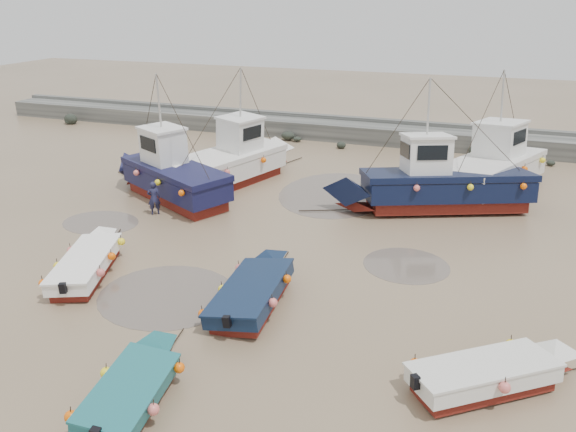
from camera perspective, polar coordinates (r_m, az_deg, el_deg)
name	(u,v)px	position (r m, az deg, el deg)	size (l,w,h in m)	color
ground	(233,279)	(20.94, -5.59, -6.35)	(120.00, 120.00, 0.00)	#8D765B
seawall	(363,133)	(40.53, 7.65, 8.39)	(60.00, 4.92, 1.50)	slate
puddle_a	(167,295)	(20.21, -12.15, -7.87)	(4.89, 4.89, 0.01)	#5D5249
puddle_b	(406,265)	(22.30, 11.92, -4.91)	(3.34, 3.34, 0.01)	#5D5249
puddle_c	(101,222)	(27.20, -18.49, -0.63)	(3.61, 3.61, 0.01)	#5D5249
puddle_d	(335,194)	(29.64, 4.84, 2.28)	(5.80, 5.80, 0.01)	#5D5249
dinghy_0	(89,259)	(22.35, -19.53, -4.17)	(3.11, 6.41, 1.43)	maroon
dinghy_1	(257,288)	(19.17, -3.20, -7.27)	(2.51, 6.60, 1.43)	maroon
dinghy_2	(133,383)	(15.42, -15.46, -16.08)	(2.05, 5.41, 1.43)	maroon
dinghy_3	(496,372)	(16.26, 20.40, -14.61)	(5.41, 4.30, 1.43)	maroon
cabin_boat_0	(169,173)	(29.17, -12.01, 4.34)	(9.21, 5.78, 6.22)	maroon
cabin_boat_1	(235,159)	(31.15, -5.43, 5.78)	(5.07, 10.23, 6.22)	maroon
cabin_boat_2	(434,184)	(27.83, 14.62, 3.17)	(10.84, 6.13, 6.22)	maroon
cabin_boat_3	(496,167)	(31.59, 20.41, 4.73)	(6.31, 10.02, 6.22)	maroon
person	(155,214)	(27.52, -13.32, 0.19)	(0.60, 0.39, 1.63)	#1E1F3E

